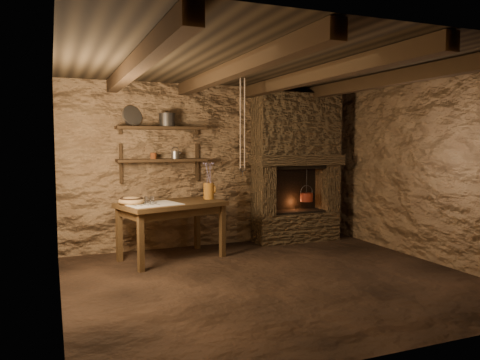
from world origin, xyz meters
name	(u,v)px	position (x,y,z in m)	size (l,w,h in m)	color
floor	(273,280)	(0.00, 0.00, 0.00)	(4.50, 4.50, 0.00)	black
back_wall	(216,166)	(0.00, 2.00, 1.20)	(4.50, 0.04, 2.40)	#4F3825
front_wall	(397,192)	(0.00, -2.00, 1.20)	(4.50, 0.04, 2.40)	#4F3825
left_wall	(57,180)	(-2.25, 0.00, 1.20)	(0.04, 4.00, 2.40)	#4F3825
right_wall	(431,170)	(2.25, 0.00, 1.20)	(0.04, 4.00, 2.40)	#4F3825
ceiling	(275,65)	(0.00, 0.00, 2.40)	(4.50, 4.00, 0.04)	black
beam_far_left	(136,64)	(-1.50, 0.00, 2.31)	(0.14, 3.95, 0.16)	black
beam_mid_left	(232,70)	(-0.50, 0.00, 2.31)	(0.14, 3.95, 0.16)	black
beam_mid_right	(314,75)	(0.50, 0.00, 2.31)	(0.14, 3.95, 0.16)	black
beam_far_right	(386,80)	(1.50, 0.00, 2.31)	(0.14, 3.95, 0.16)	black
shelf_lower	(162,160)	(-0.85, 1.84, 1.30)	(1.25, 0.30, 0.04)	black
shelf_upper	(162,128)	(-0.85, 1.84, 1.75)	(1.25, 0.30, 0.04)	black
hearth	(296,163)	(1.25, 1.77, 1.23)	(1.43, 0.51, 2.30)	#392C1C
work_table	(172,229)	(-0.84, 1.35, 0.41)	(1.49, 1.10, 0.76)	#352412
linen_cloth	(152,204)	(-1.12, 1.22, 0.77)	(0.65, 0.53, 0.01)	silver
pewter_cutlery_row	(153,204)	(-1.12, 1.20, 0.78)	(0.55, 0.21, 0.01)	gray
drinking_glasses	(152,199)	(-1.10, 1.35, 0.81)	(0.21, 0.06, 0.08)	silver
stoneware_jug	(209,183)	(-0.27, 1.49, 0.99)	(0.19, 0.19, 0.52)	#A76620
wooden_bowl	(131,201)	(-1.36, 1.34, 0.80)	(0.33, 0.33, 0.12)	#A27946
iron_stockpot	(167,121)	(-0.77, 1.84, 1.86)	(0.23, 0.23, 0.17)	#2F2C2A
tin_pan	(132,116)	(-1.24, 1.94, 1.92)	(0.29, 0.29, 0.04)	gray
small_kettle	(175,155)	(-0.66, 1.84, 1.37)	(0.15, 0.11, 0.16)	gray
rusty_tin	(153,156)	(-0.97, 1.84, 1.36)	(0.09, 0.09, 0.09)	#612B13
red_pot	(306,196)	(1.42, 1.72, 0.70)	(0.23, 0.23, 0.54)	maroon
hanging_ropes	(242,123)	(0.05, 1.05, 1.80)	(0.08, 0.08, 1.20)	beige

